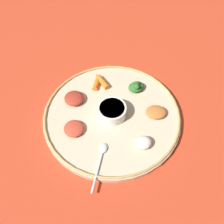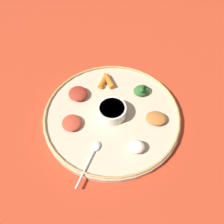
{
  "view_description": "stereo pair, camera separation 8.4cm",
  "coord_description": "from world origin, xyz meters",
  "views": [
    {
      "loc": [
        0.47,
        0.15,
        0.72
      ],
      "look_at": [
        0.0,
        0.0,
        0.03
      ],
      "focal_mm": 42.15,
      "sensor_mm": 36.0,
      "label": 1
    },
    {
      "loc": [
        0.44,
        0.23,
        0.72
      ],
      "look_at": [
        0.0,
        0.0,
        0.03
      ],
      "focal_mm": 42.15,
      "sensor_mm": 36.0,
      "label": 2
    }
  ],
  "objects": [
    {
      "name": "mound_chickpea",
      "position": [
        -0.05,
        0.14,
        0.03
      ],
      "size": [
        0.07,
        0.08,
        0.02
      ],
      "primitive_type": "ellipsoid",
      "rotation": [
        0.0,
        0.0,
        1.91
      ],
      "color": "#B2662D",
      "rests_on": "platter"
    },
    {
      "name": "greens_pile",
      "position": [
        -0.13,
        0.05,
        0.03
      ],
      "size": [
        0.07,
        0.07,
        0.04
      ],
      "color": "#2D6628",
      "rests_on": "platter"
    },
    {
      "name": "mound_rice_white",
      "position": [
        0.08,
        0.12,
        0.03
      ],
      "size": [
        0.06,
        0.07,
        0.03
      ],
      "primitive_type": "ellipsoid",
      "rotation": [
        0.0,
        0.0,
        2.07
      ],
      "color": "silver",
      "rests_on": "platter"
    },
    {
      "name": "platter",
      "position": [
        0.0,
        0.0,
        0.01
      ],
      "size": [
        0.45,
        0.45,
        0.02
      ],
      "primitive_type": "cylinder",
      "color": "#C6B293",
      "rests_on": "ground_plane"
    },
    {
      "name": "center_bowl",
      "position": [
        0.0,
        0.0,
        0.04
      ],
      "size": [
        0.09,
        0.09,
        0.04
      ],
      "color": "silver",
      "rests_on": "platter"
    },
    {
      "name": "spoon",
      "position": [
        0.16,
        0.02,
        0.02
      ],
      "size": [
        0.16,
        0.03,
        0.01
      ],
      "color": "silver",
      "rests_on": "platter"
    },
    {
      "name": "ground_plane",
      "position": [
        0.0,
        0.0,
        0.0
      ],
      "size": [
        2.4,
        2.4,
        0.0
      ],
      "primitive_type": "plane",
      "color": "#B7381E"
    },
    {
      "name": "mound_beet",
      "position": [
        -0.02,
        -0.14,
        0.03
      ],
      "size": [
        0.08,
        0.08,
        0.03
      ],
      "primitive_type": "ellipsoid",
      "rotation": [
        0.0,
        0.0,
        2.91
      ],
      "color": "maroon",
      "rests_on": "platter"
    },
    {
      "name": "platter_rim",
      "position": [
        0.0,
        0.0,
        0.02
      ],
      "size": [
        0.44,
        0.44,
        0.01
      ],
      "primitive_type": "torus",
      "color": "tan",
      "rests_on": "platter"
    },
    {
      "name": "carrot_outer",
      "position": [
        -0.11,
        -0.09,
        0.03
      ],
      "size": [
        0.07,
        0.02,
        0.02
      ],
      "color": "orange",
      "rests_on": "platter"
    },
    {
      "name": "carrot_near_spoon",
      "position": [
        -0.12,
        -0.08,
        0.03
      ],
      "size": [
        0.06,
        0.07,
        0.02
      ],
      "color": "orange",
      "rests_on": "platter"
    },
    {
      "name": "mound_berbere_red",
      "position": [
        0.09,
        -0.09,
        0.03
      ],
      "size": [
        0.09,
        0.09,
        0.02
      ],
      "primitive_type": "ellipsoid",
      "rotation": [
        0.0,
        0.0,
        0.82
      ],
      "color": "#B73D28",
      "rests_on": "platter"
    }
  ]
}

